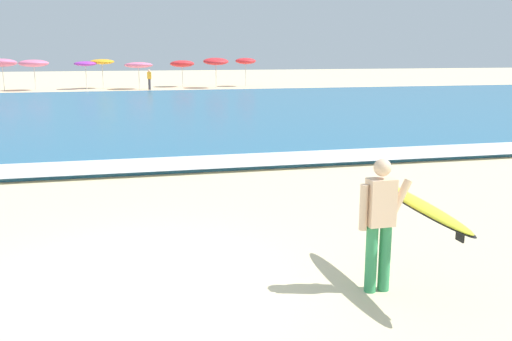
% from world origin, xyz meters
% --- Properties ---
extents(ground_plane, '(160.00, 160.00, 0.00)m').
position_xyz_m(ground_plane, '(0.00, 0.00, 0.00)').
color(ground_plane, beige).
extents(sea, '(120.00, 28.00, 0.14)m').
position_xyz_m(sea, '(0.00, 20.49, 0.07)').
color(sea, teal).
rests_on(sea, ground).
extents(surf_foam, '(120.00, 1.76, 0.01)m').
position_xyz_m(surf_foam, '(0.00, 7.09, 0.15)').
color(surf_foam, white).
rests_on(surf_foam, sea).
extents(surfer_with_board, '(0.96, 2.41, 1.73)m').
position_xyz_m(surfer_with_board, '(3.23, -1.00, 1.03)').
color(surfer_with_board, '#338E56').
rests_on(surfer_with_board, ground).
extents(beach_umbrella_1, '(2.17, 2.22, 2.52)m').
position_xyz_m(beach_umbrella_1, '(-9.07, 38.67, 2.12)').
color(beach_umbrella_1, beige).
rests_on(beach_umbrella_1, ground).
extents(beach_umbrella_2, '(2.21, 2.22, 2.38)m').
position_xyz_m(beach_umbrella_2, '(-6.75, 38.38, 2.07)').
color(beach_umbrella_2, beige).
rests_on(beach_umbrella_2, ground).
extents(beach_umbrella_3, '(1.75, 1.76, 2.21)m').
position_xyz_m(beach_umbrella_3, '(-3.00, 38.95, 2.01)').
color(beach_umbrella_3, beige).
rests_on(beach_umbrella_3, ground).
extents(beach_umbrella_4, '(1.94, 1.94, 2.36)m').
position_xyz_m(beach_umbrella_4, '(-1.75, 39.58, 2.14)').
color(beach_umbrella_4, beige).
rests_on(beach_umbrella_4, ground).
extents(beach_umbrella_5, '(2.23, 2.25, 2.18)m').
position_xyz_m(beach_umbrella_5, '(1.08, 38.02, 1.90)').
color(beach_umbrella_5, beige).
rests_on(beach_umbrella_5, ground).
extents(beach_umbrella_6, '(2.04, 2.06, 2.26)m').
position_xyz_m(beach_umbrella_6, '(4.75, 40.21, 1.93)').
color(beach_umbrella_6, beige).
rests_on(beach_umbrella_6, ground).
extents(beach_umbrella_7, '(2.07, 2.11, 2.52)m').
position_xyz_m(beach_umbrella_7, '(7.27, 38.00, 2.16)').
color(beach_umbrella_7, beige).
rests_on(beach_umbrella_7, ground).
extents(beach_umbrella_8, '(1.75, 1.76, 2.44)m').
position_xyz_m(beach_umbrella_8, '(10.11, 39.59, 2.15)').
color(beach_umbrella_8, beige).
rests_on(beach_umbrella_8, ground).
extents(beachgoer_near_row_left, '(0.32, 0.20, 1.58)m').
position_xyz_m(beachgoer_near_row_left, '(1.85, 37.23, 0.84)').
color(beachgoer_near_row_left, '#383842').
rests_on(beachgoer_near_row_left, ground).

